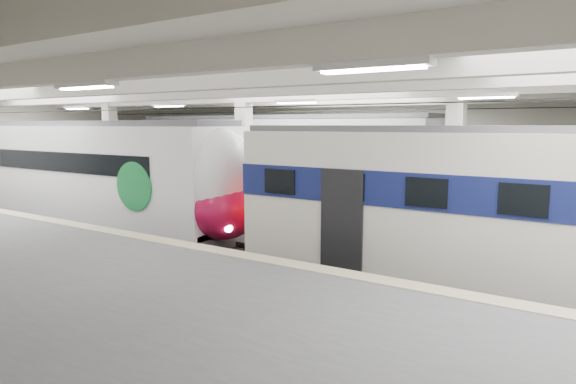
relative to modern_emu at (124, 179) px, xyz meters
The scene contains 4 objects.
station_hall 6.80m from the modern_emu, 15.02° to the right, with size 36.00×24.00×5.75m.
modern_emu is the anchor object (origin of this frame).
older_rer 12.89m from the modern_emu, ahead, with size 12.44×2.75×4.15m.
far_train 6.40m from the modern_emu, 59.34° to the left, with size 14.44×3.55×4.56m.
Camera 1 is at (8.51, -12.04, 4.18)m, focal length 30.00 mm.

